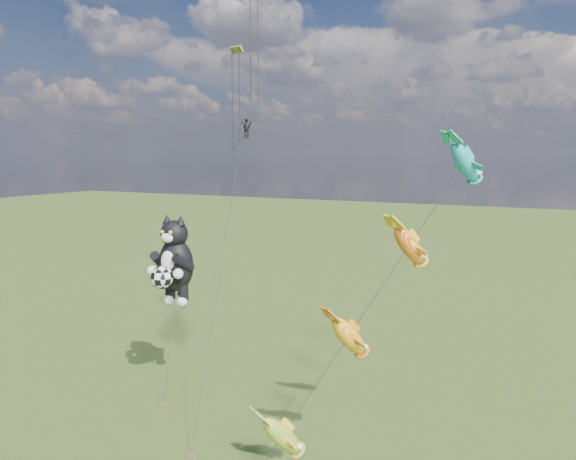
% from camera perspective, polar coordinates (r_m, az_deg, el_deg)
% --- Properties ---
extents(ground, '(300.00, 300.00, 0.00)m').
position_cam_1_polar(ground, '(37.21, -23.25, -17.35)').
color(ground, '#243C0F').
extents(cat_kite_rig, '(2.89, 4.29, 11.56)m').
position_cam_1_polar(cat_kite_rig, '(36.77, -11.55, -3.01)').
color(cat_kite_rig, brown).
rests_on(cat_kite_rig, ground).
extents(fish_windsock_rig, '(8.99, 13.32, 17.89)m').
position_cam_1_polar(fish_windsock_rig, '(22.53, 9.20, -6.19)').
color(fish_windsock_rig, brown).
rests_on(fish_windsock_rig, ground).
extents(parafoil_rig, '(6.07, 16.74, 28.09)m').
position_cam_1_polar(parafoil_rig, '(41.58, -4.33, 13.28)').
color(parafoil_rig, brown).
rests_on(parafoil_rig, ground).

